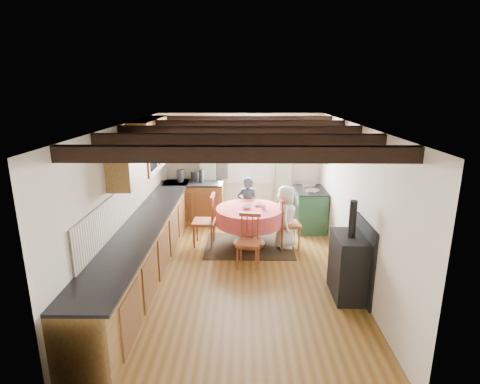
{
  "coord_description": "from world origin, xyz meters",
  "views": [
    {
      "loc": [
        0.08,
        -5.7,
        2.94
      ],
      "look_at": [
        0.0,
        0.8,
        1.15
      ],
      "focal_mm": 28.51,
      "sensor_mm": 36.0,
      "label": 1
    }
  ],
  "objects_px": {
    "chair_right": "(289,222)",
    "child_right": "(286,217)",
    "dining_table": "(249,227)",
    "child_far": "(248,205)",
    "cup": "(264,207)",
    "aga_range": "(309,208)",
    "cast_iron_stove": "(350,250)",
    "chair_near": "(248,241)",
    "chair_left": "(204,220)"
  },
  "relations": [
    {
      "from": "child_right",
      "to": "cup",
      "type": "relative_size",
      "value": 13.02
    },
    {
      "from": "aga_range",
      "to": "child_right",
      "type": "distance_m",
      "value": 1.19
    },
    {
      "from": "aga_range",
      "to": "cast_iron_stove",
      "type": "relative_size",
      "value": 0.66
    },
    {
      "from": "chair_left",
      "to": "aga_range",
      "type": "relative_size",
      "value": 1.05
    },
    {
      "from": "chair_left",
      "to": "aga_range",
      "type": "bearing_deg",
      "value": 115.65
    },
    {
      "from": "dining_table",
      "to": "child_far",
      "type": "distance_m",
      "value": 0.75
    },
    {
      "from": "cast_iron_stove",
      "to": "child_far",
      "type": "relative_size",
      "value": 1.21
    },
    {
      "from": "dining_table",
      "to": "chair_right",
      "type": "relative_size",
      "value": 1.27
    },
    {
      "from": "child_right",
      "to": "cast_iron_stove",
      "type": "bearing_deg",
      "value": -147.96
    },
    {
      "from": "chair_near",
      "to": "aga_range",
      "type": "height_order",
      "value": "chair_near"
    },
    {
      "from": "aga_range",
      "to": "cast_iron_stove",
      "type": "height_order",
      "value": "cast_iron_stove"
    },
    {
      "from": "cup",
      "to": "cast_iron_stove",
      "type": "bearing_deg",
      "value": -56.87
    },
    {
      "from": "chair_near",
      "to": "cup",
      "type": "relative_size",
      "value": 9.79
    },
    {
      "from": "child_far",
      "to": "child_right",
      "type": "distance_m",
      "value": 1.02
    },
    {
      "from": "chair_left",
      "to": "chair_right",
      "type": "distance_m",
      "value": 1.61
    },
    {
      "from": "cast_iron_stove",
      "to": "cup",
      "type": "relative_size",
      "value": 15.68
    },
    {
      "from": "cast_iron_stove",
      "to": "chair_right",
      "type": "bearing_deg",
      "value": 110.87
    },
    {
      "from": "chair_left",
      "to": "child_far",
      "type": "bearing_deg",
      "value": 130.91
    },
    {
      "from": "aga_range",
      "to": "dining_table",
      "type": "bearing_deg",
      "value": -142.88
    },
    {
      "from": "chair_left",
      "to": "cast_iron_stove",
      "type": "xyz_separation_m",
      "value": [
        2.28,
        -1.83,
        0.22
      ]
    },
    {
      "from": "chair_right",
      "to": "aga_range",
      "type": "relative_size",
      "value": 1.03
    },
    {
      "from": "child_far",
      "to": "child_right",
      "type": "bearing_deg",
      "value": 137.47
    },
    {
      "from": "chair_near",
      "to": "chair_left",
      "type": "distance_m",
      "value": 1.23
    },
    {
      "from": "cast_iron_stove",
      "to": "cup",
      "type": "distance_m",
      "value": 2.09
    },
    {
      "from": "chair_left",
      "to": "aga_range",
      "type": "height_order",
      "value": "chair_left"
    },
    {
      "from": "chair_right",
      "to": "child_far",
      "type": "height_order",
      "value": "child_far"
    },
    {
      "from": "cast_iron_stove",
      "to": "aga_range",
      "type": "bearing_deg",
      "value": 92.28
    },
    {
      "from": "dining_table",
      "to": "chair_right",
      "type": "xyz_separation_m",
      "value": [
        0.74,
        -0.03,
        0.12
      ]
    },
    {
      "from": "dining_table",
      "to": "cup",
      "type": "height_order",
      "value": "cup"
    },
    {
      "from": "chair_near",
      "to": "chair_right",
      "type": "distance_m",
      "value": 1.12
    },
    {
      "from": "aga_range",
      "to": "child_far",
      "type": "height_order",
      "value": "child_far"
    },
    {
      "from": "chair_left",
      "to": "child_right",
      "type": "distance_m",
      "value": 1.55
    },
    {
      "from": "aga_range",
      "to": "child_right",
      "type": "height_order",
      "value": "child_right"
    },
    {
      "from": "aga_range",
      "to": "chair_right",
      "type": "bearing_deg",
      "value": -118.76
    },
    {
      "from": "chair_near",
      "to": "cup",
      "type": "distance_m",
      "value": 0.93
    },
    {
      "from": "chair_near",
      "to": "chair_left",
      "type": "height_order",
      "value": "chair_left"
    },
    {
      "from": "chair_left",
      "to": "child_far",
      "type": "relative_size",
      "value": 0.84
    },
    {
      "from": "aga_range",
      "to": "cup",
      "type": "relative_size",
      "value": 10.38
    },
    {
      "from": "child_far",
      "to": "child_right",
      "type": "relative_size",
      "value": 1.0
    },
    {
      "from": "dining_table",
      "to": "chair_near",
      "type": "relative_size",
      "value": 1.39
    },
    {
      "from": "chair_near",
      "to": "chair_left",
      "type": "bearing_deg",
      "value": 143.2
    },
    {
      "from": "child_far",
      "to": "chair_left",
      "type": "bearing_deg",
      "value": 42.05
    },
    {
      "from": "chair_right",
      "to": "child_right",
      "type": "bearing_deg",
      "value": 68.54
    },
    {
      "from": "dining_table",
      "to": "child_far",
      "type": "bearing_deg",
      "value": 92.41
    },
    {
      "from": "cast_iron_stove",
      "to": "child_right",
      "type": "relative_size",
      "value": 1.2
    },
    {
      "from": "chair_right",
      "to": "child_far",
      "type": "distance_m",
      "value": 1.08
    },
    {
      "from": "dining_table",
      "to": "chair_near",
      "type": "xyz_separation_m",
      "value": [
        -0.03,
        -0.85,
        0.07
      ]
    },
    {
      "from": "child_right",
      "to": "chair_right",
      "type": "bearing_deg",
      "value": -93.26
    },
    {
      "from": "cup",
      "to": "dining_table",
      "type": "bearing_deg",
      "value": 172.45
    },
    {
      "from": "chair_near",
      "to": "dining_table",
      "type": "bearing_deg",
      "value": 98.18
    }
  ]
}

